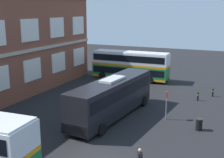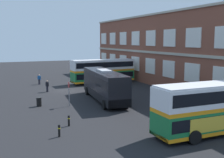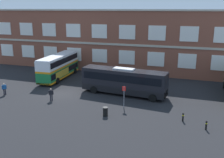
% 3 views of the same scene
% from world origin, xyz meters
% --- Properties ---
extents(ground_plane, '(120.00, 120.00, 0.00)m').
position_xyz_m(ground_plane, '(0.00, 2.00, 0.00)').
color(ground_plane, black).
extents(brick_terminal_building, '(47.45, 8.19, 11.60)m').
position_xyz_m(brick_terminal_building, '(0.25, 17.98, 5.66)').
color(brick_terminal_building, brown).
rests_on(brick_terminal_building, ground).
extents(double_decker_near, '(3.40, 11.14, 4.07)m').
position_xyz_m(double_decker_near, '(-4.78, 7.55, 2.15)').
color(double_decker_near, '#197038').
rests_on(double_decker_near, ground).
extents(double_decker_middle, '(2.95, 11.02, 4.07)m').
position_xyz_m(double_decker_middle, '(23.23, 6.57, 2.15)').
color(double_decker_middle, '#197038').
rests_on(double_decker_middle, ground).
extents(touring_coach, '(12.19, 3.76, 3.80)m').
position_xyz_m(touring_coach, '(8.26, 2.70, 1.91)').
color(touring_coach, black).
rests_on(touring_coach, ground).
extents(waiting_passenger, '(0.50, 0.55, 1.70)m').
position_xyz_m(waiting_passenger, '(-7.49, -2.87, 0.93)').
color(waiting_passenger, black).
rests_on(waiting_passenger, ground).
extents(second_passenger, '(0.58, 0.45, 1.70)m').
position_xyz_m(second_passenger, '(-0.02, -2.84, 0.93)').
color(second_passenger, black).
rests_on(second_passenger, ground).
extents(bus_stand_flag, '(0.44, 0.10, 2.70)m').
position_xyz_m(bus_stand_flag, '(9.69, -2.09, 1.64)').
color(bus_stand_flag, slate).
rests_on(bus_stand_flag, ground).
extents(station_litter_bin, '(0.60, 0.60, 1.03)m').
position_xyz_m(station_litter_bin, '(8.43, -5.23, 0.52)').
color(station_litter_bin, black).
rests_on(station_litter_bin, ground).
extents(safety_bollard_west, '(0.19, 0.19, 0.95)m').
position_xyz_m(safety_bollard_west, '(19.21, -5.28, 0.49)').
color(safety_bollard_west, black).
rests_on(safety_bollard_west, ground).
extents(safety_bollard_east, '(0.19, 0.19, 0.95)m').
position_xyz_m(safety_bollard_east, '(16.85, -3.93, 0.49)').
color(safety_bollard_east, black).
rests_on(safety_bollard_east, ground).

